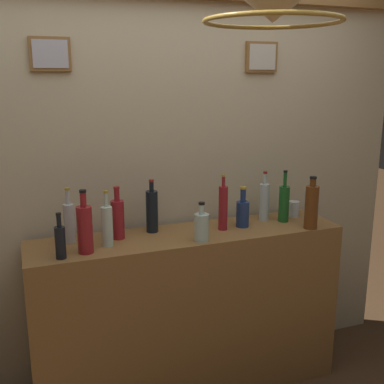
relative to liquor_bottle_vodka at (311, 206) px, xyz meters
The scene contains 15 objects.
panelled_rear_partition 0.84m from the liquor_bottle_vodka, 147.90° to the left, with size 3.01×0.15×2.53m.
bar_shelf_unit 0.94m from the liquor_bottle_vodka, 167.22° to the left, with size 1.77×0.40×0.98m, color olive.
liquor_bottle_vodka is the anchor object (origin of this frame).
liquor_bottle_whiskey 0.29m from the liquor_bottle_vodka, 126.15° to the left, with size 0.06×0.06×0.30m.
liquor_bottle_brandy 1.34m from the liquor_bottle_vodka, 169.76° to the left, with size 0.06×0.06×0.30m.
liquor_bottle_gin 1.09m from the liquor_bottle_vodka, 168.68° to the left, with size 0.07×0.07×0.29m.
liquor_bottle_amaro 0.39m from the liquor_bottle_vodka, 154.98° to the left, with size 0.08×0.08×0.24m.
liquor_bottle_bourbon 0.91m from the liquor_bottle_vodka, 163.38° to the left, with size 0.07×0.07×0.30m.
liquor_bottle_rye 0.67m from the liquor_bottle_vodka, behind, with size 0.08×0.08×0.21m.
liquor_bottle_mezcal 0.51m from the liquor_bottle_vodka, 162.20° to the left, with size 0.05×0.05×0.32m.
liquor_bottle_sherry 1.39m from the liquor_bottle_vodka, behind, with size 0.05×0.05×0.23m.
liquor_bottle_tequila 1.15m from the liquor_bottle_vodka, behind, with size 0.06×0.06×0.29m.
liquor_bottle_rum 1.27m from the liquor_bottle_vodka, behind, with size 0.08×0.08×0.32m.
liquor_bottle_vermouth 0.19m from the liquor_bottle_vodka, 114.34° to the left, with size 0.06×0.06×0.31m.
glass_tumbler_rocks 0.26m from the liquor_bottle_vodka, 80.58° to the left, with size 0.07×0.07×0.10m.
Camera 1 is at (-0.86, -1.53, 1.84)m, focal length 44.26 mm.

